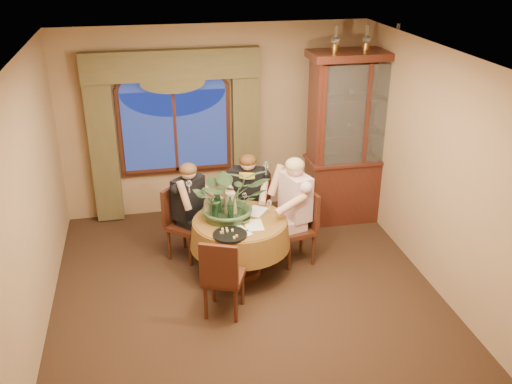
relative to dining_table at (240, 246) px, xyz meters
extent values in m
plane|color=black|center=(-0.01, -0.54, -0.38)|extent=(5.00, 5.00, 0.00)
plane|color=#9A7753|center=(-0.01, 1.96, 1.02)|extent=(4.50, 0.00, 4.50)
plane|color=#9A7753|center=(2.24, -0.54, 1.02)|extent=(0.00, 5.00, 5.00)
plane|color=white|center=(-0.01, -0.54, 2.42)|extent=(5.00, 5.00, 0.00)
cube|color=#4C4429|center=(-1.64, 1.84, 0.80)|extent=(0.38, 0.14, 2.32)
cube|color=#4C4429|center=(0.42, 1.84, 0.80)|extent=(0.38, 0.14, 2.32)
cylinder|color=#903C19|center=(0.00, 0.00, 0.00)|extent=(1.60, 1.60, 0.75)
cube|color=#391711|center=(1.95, 1.21, 0.87)|extent=(1.53, 0.60, 2.49)
cube|color=black|center=(0.75, 0.14, 0.10)|extent=(0.49, 0.49, 0.96)
cube|color=black|center=(0.30, 0.70, 0.10)|extent=(0.55, 0.55, 0.96)
cube|color=black|center=(-0.62, 0.53, 0.10)|extent=(0.59, 0.59, 0.96)
cube|color=black|center=(-0.32, -0.77, 0.10)|extent=(0.55, 0.55, 0.96)
imported|color=#385632|center=(-0.09, 0.11, 0.98)|extent=(0.93, 1.04, 0.81)
imported|color=#4A572B|center=(0.03, -0.07, 0.40)|extent=(0.17, 0.17, 0.05)
cylinder|color=black|center=(-0.18, -0.37, 0.39)|extent=(0.40, 0.40, 0.02)
cylinder|color=tan|center=(-0.39, 0.08, 0.54)|extent=(0.07, 0.07, 0.33)
cylinder|color=black|center=(-0.31, -0.04, 0.54)|extent=(0.07, 0.07, 0.33)
cylinder|color=black|center=(-0.12, -0.03, 0.54)|extent=(0.07, 0.07, 0.33)
cylinder|color=black|center=(-0.24, 0.16, 0.54)|extent=(0.07, 0.07, 0.33)
cube|color=white|center=(0.14, -0.18, 0.38)|extent=(0.23, 0.31, 0.00)
cube|color=white|center=(0.24, 0.18, 0.38)|extent=(0.35, 0.37, 0.00)
cube|color=white|center=(-0.07, -0.30, 0.38)|extent=(0.30, 0.35, 0.00)
camera|label=1|loc=(-1.04, -6.08, 3.54)|focal=40.00mm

